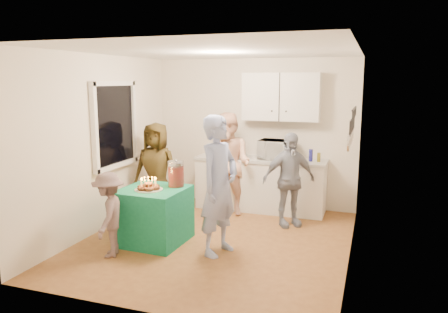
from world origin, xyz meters
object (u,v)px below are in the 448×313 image
(woman_back_center, at_px, (229,164))
(woman_back_right, at_px, (289,180))
(party_table, at_px, (154,215))
(microwave, at_px, (277,150))
(punch_jar, at_px, (176,175))
(counter, at_px, (260,185))
(man_birthday, at_px, (219,185))
(child_near_left, at_px, (109,215))
(woman_back_left, at_px, (156,170))

(woman_back_center, xyz_separation_m, woman_back_right, (1.06, -0.27, -0.13))
(party_table, bearing_deg, woman_back_right, 38.58)
(microwave, bearing_deg, punch_jar, -115.99)
(party_table, height_order, woman_back_right, woman_back_right)
(microwave, relative_size, punch_jar, 1.71)
(microwave, distance_m, woman_back_center, 0.85)
(counter, bearing_deg, party_table, -117.01)
(party_table, distance_m, man_birthday, 1.12)
(punch_jar, bearing_deg, woman_back_center, 76.50)
(counter, bearing_deg, microwave, 0.00)
(counter, height_order, woman_back_center, woman_back_center)
(woman_back_center, height_order, child_near_left, woman_back_center)
(punch_jar, height_order, woman_back_left, woman_back_left)
(man_birthday, distance_m, child_near_left, 1.44)
(party_table, bearing_deg, microwave, 57.09)
(microwave, height_order, child_near_left, microwave)
(party_table, bearing_deg, man_birthday, -4.34)
(punch_jar, relative_size, woman_back_center, 0.20)
(woman_back_center, bearing_deg, woman_back_right, 1.30)
(counter, xyz_separation_m, woman_back_right, (0.62, -0.68, 0.30))
(microwave, bearing_deg, woman_back_left, -148.95)
(counter, bearing_deg, man_birthday, -90.61)
(man_birthday, relative_size, woman_back_right, 1.24)
(man_birthday, relative_size, child_near_left, 1.65)
(counter, xyz_separation_m, man_birthday, (-0.02, -2.06, 0.47))
(party_table, height_order, woman_back_left, woman_back_left)
(counter, height_order, punch_jar, punch_jar)
(party_table, xyz_separation_m, woman_back_left, (-0.52, 1.09, 0.40))
(man_birthday, relative_size, woman_back_left, 1.16)
(woman_back_center, bearing_deg, man_birthday, -60.10)
(punch_jar, height_order, child_near_left, punch_jar)
(man_birthday, height_order, woman_back_left, man_birthday)
(woman_back_left, height_order, woman_back_right, woman_back_left)
(counter, bearing_deg, woman_back_center, -136.91)
(counter, relative_size, microwave, 3.78)
(counter, height_order, woman_back_left, woman_back_left)
(counter, height_order, woman_back_right, woman_back_right)
(man_birthday, bearing_deg, microwave, 7.87)
(woman_back_center, bearing_deg, punch_jar, -87.89)
(child_near_left, bearing_deg, party_table, 135.36)
(party_table, bearing_deg, counter, 62.99)
(punch_jar, height_order, man_birthday, man_birthday)
(microwave, relative_size, woman_back_center, 0.34)
(woman_back_right, bearing_deg, woman_back_left, 150.02)
(woman_back_right, bearing_deg, man_birthday, -150.70)
(counter, relative_size, woman_back_center, 1.29)
(man_birthday, height_order, woman_back_center, man_birthday)
(counter, xyz_separation_m, party_table, (-1.01, -1.99, -0.05))
(counter, xyz_separation_m, woman_back_center, (-0.44, -0.41, 0.42))
(woman_back_center, relative_size, child_near_left, 1.56)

